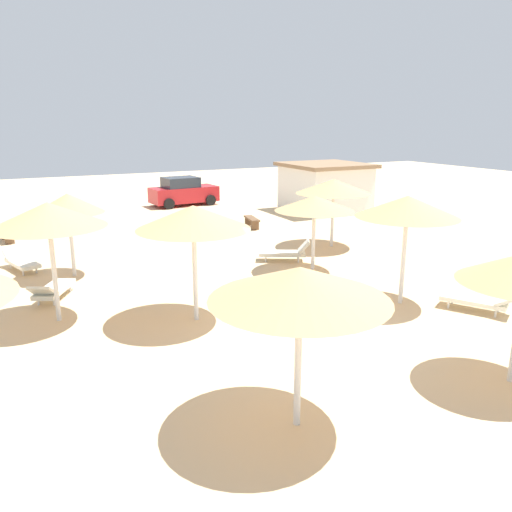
% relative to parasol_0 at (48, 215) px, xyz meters
% --- Properties ---
extents(ground_plane, '(80.00, 80.00, 0.00)m').
position_rel_parasol_0_xyz_m(ground_plane, '(5.50, -3.49, -2.79)').
color(ground_plane, '#DBBA8C').
extents(parasol_0, '(2.83, 2.83, 3.11)m').
position_rel_parasol_0_xyz_m(parasol_0, '(0.00, 0.00, 0.00)').
color(parasol_0, silver).
rests_on(parasol_0, ground).
extents(parasol_2, '(2.69, 2.69, 2.61)m').
position_rel_parasol_0_xyz_m(parasol_2, '(8.38, 0.90, -0.44)').
color(parasol_2, silver).
rests_on(parasol_2, ground).
extents(parasol_3, '(2.81, 2.81, 3.08)m').
position_rel_parasol_0_xyz_m(parasol_3, '(8.88, -2.95, -0.02)').
color(parasol_3, silver).
rests_on(parasol_3, ground).
extents(parasol_4, '(2.29, 2.29, 2.77)m').
position_rel_parasol_0_xyz_m(parasol_4, '(0.91, 3.95, -0.34)').
color(parasol_4, silver).
rests_on(parasol_4, ground).
extents(parasol_5, '(2.88, 2.88, 3.02)m').
position_rel_parasol_0_xyz_m(parasol_5, '(3.23, -1.54, -0.08)').
color(parasol_5, silver).
rests_on(parasol_5, ground).
extents(parasol_6, '(2.98, 2.98, 2.82)m').
position_rel_parasol_0_xyz_m(parasol_6, '(3.13, -6.79, -0.26)').
color(parasol_6, silver).
rests_on(parasol_6, ground).
extents(parasol_7, '(3.05, 3.05, 2.76)m').
position_rel_parasol_0_xyz_m(parasol_7, '(11.00, 3.54, -0.32)').
color(parasol_7, silver).
rests_on(parasol_7, ground).
extents(lounger_0, '(1.46, 1.97, 0.69)m').
position_rel_parasol_0_xyz_m(lounger_0, '(0.02, 1.74, -2.47)').
color(lounger_0, silver).
rests_on(lounger_0, ground).
extents(lounger_2, '(1.94, 1.44, 0.78)m').
position_rel_parasol_0_xyz_m(lounger_2, '(8.18, 2.42, -2.46)').
color(lounger_2, silver).
rests_on(lounger_2, ground).
extents(lounger_3, '(1.51, 1.97, 0.64)m').
position_rel_parasol_0_xyz_m(lounger_3, '(10.33, -4.42, -2.48)').
color(lounger_3, silver).
rests_on(lounger_3, ground).
extents(lounger_4, '(1.17, 2.01, 0.67)m').
position_rel_parasol_0_xyz_m(lounger_4, '(-0.64, 5.49, -2.47)').
color(lounger_4, silver).
rests_on(lounger_4, ground).
extents(bench_0, '(0.64, 1.55, 0.49)m').
position_rel_parasol_0_xyz_m(bench_0, '(9.69, 8.38, -2.44)').
color(bench_0, brown).
rests_on(bench_0, ground).
extents(bench_1, '(0.57, 1.54, 0.49)m').
position_rel_parasol_0_xyz_m(bench_1, '(-0.97, 10.44, -2.44)').
color(bench_1, brown).
rests_on(bench_1, ground).
extents(parked_car, '(4.13, 2.27, 1.72)m').
position_rel_parasol_0_xyz_m(parked_car, '(8.90, 16.24, -1.96)').
color(parked_car, '#B21E23').
rests_on(parked_car, ground).
extents(beach_cabana, '(4.30, 4.39, 2.71)m').
position_rel_parasol_0_xyz_m(beach_cabana, '(15.43, 10.69, -1.41)').
color(beach_cabana, white).
rests_on(beach_cabana, ground).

